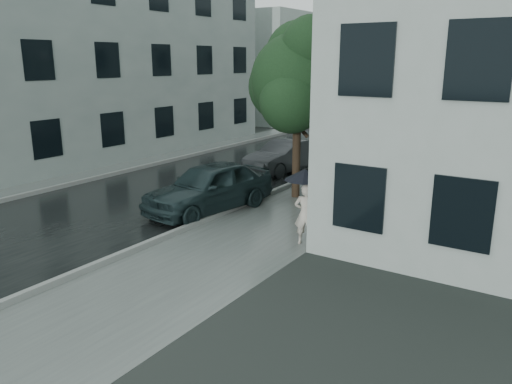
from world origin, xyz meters
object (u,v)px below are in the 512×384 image
Objects in this scene: street_tree at (300,79)px; car_near at (209,187)px; lamp_post at (318,106)px; car_far at (286,156)px; pedestrian at (306,214)px.

car_near is at bearing -115.85° from street_tree.
street_tree is 1.33× the size of car_near.
lamp_post is 1.21× the size of car_far.
car_far is at bearing 177.73° from lamp_post.
lamp_post is 1.11× the size of car_near.
car_far is at bearing 106.74° from car_near.
street_tree is 5.09m from car_far.
pedestrian is at bearing -59.08° from street_tree.
pedestrian is 0.32× the size of lamp_post.
car_far is (-4.69, 7.18, -0.12)m from pedestrian.
lamp_post is at bearing 3.65° from car_far.
lamp_post is (-0.74, 2.96, -1.15)m from street_tree.
street_tree is 4.68m from car_near.
street_tree is 1.20× the size of lamp_post.
street_tree reaches higher than car_near.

